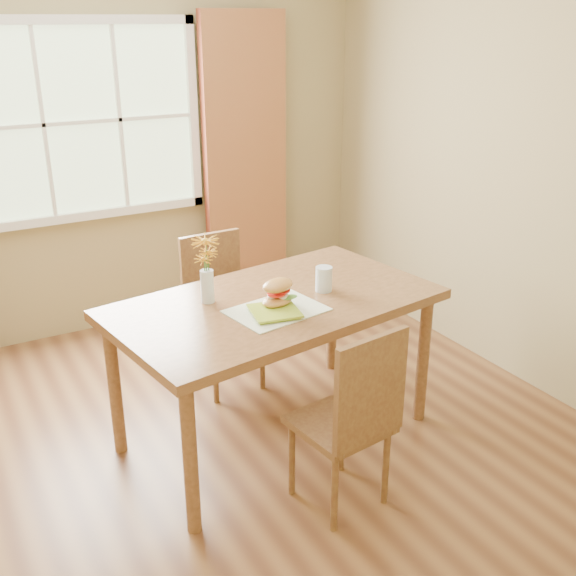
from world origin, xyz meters
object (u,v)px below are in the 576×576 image
(dining_table, at_px, (275,314))
(chair_far, at_px, (220,304))
(croissant_sandwich, at_px, (278,293))
(water_glass, at_px, (324,280))
(chair_near, at_px, (352,414))
(flower_vase, at_px, (206,263))

(dining_table, xyz_separation_m, chair_far, (-0.00, 0.70, -0.21))
(croissant_sandwich, bearing_deg, water_glass, -4.47)
(chair_far, xyz_separation_m, croissant_sandwich, (-0.03, -0.80, 0.37))
(dining_table, height_order, croissant_sandwich, croissant_sandwich)
(chair_near, relative_size, chair_far, 0.99)
(chair_near, bearing_deg, croissant_sandwich, 87.23)
(dining_table, distance_m, flower_vase, 0.45)
(water_glass, height_order, flower_vase, flower_vase)
(chair_far, height_order, flower_vase, flower_vase)
(chair_near, xyz_separation_m, chair_far, (-0.01, 1.40, 0.01))
(chair_near, height_order, chair_far, chair_far)
(chair_near, height_order, flower_vase, flower_vase)
(chair_near, xyz_separation_m, water_glass, (0.27, 0.68, 0.36))
(chair_far, relative_size, water_glass, 7.10)
(chair_near, distance_m, water_glass, 0.81)
(croissant_sandwich, bearing_deg, chair_far, 69.28)
(dining_table, height_order, chair_near, chair_near)
(dining_table, xyz_separation_m, water_glass, (0.28, -0.02, 0.15))
(dining_table, bearing_deg, water_glass, -12.95)
(chair_far, bearing_deg, croissant_sandwich, -94.14)
(dining_table, distance_m, chair_far, 0.73)
(chair_near, relative_size, croissant_sandwich, 4.46)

